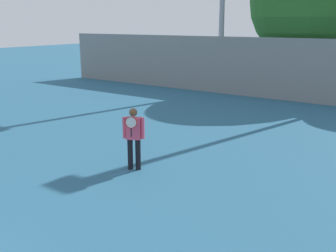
# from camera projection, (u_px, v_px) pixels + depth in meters

# --- Properties ---
(tennis_player) EXTENTS (0.53, 0.51, 1.63)m
(tennis_player) POSITION_uv_depth(u_px,v_px,m) (134.00, 135.00, 10.05)
(tennis_player) COLOR black
(tennis_player) RESTS_ON ground_plane
(back_fence) EXTENTS (29.81, 0.06, 3.02)m
(back_fence) POSITION_uv_depth(u_px,v_px,m) (296.00, 70.00, 18.77)
(back_fence) COLOR gray
(back_fence) RESTS_ON ground_plane
(tree_dark_dense) EXTENTS (6.60, 6.60, 8.14)m
(tree_dark_dense) POSITION_uv_depth(u_px,v_px,m) (313.00, 1.00, 20.85)
(tree_dark_dense) COLOR brown
(tree_dark_dense) RESTS_ON ground_plane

